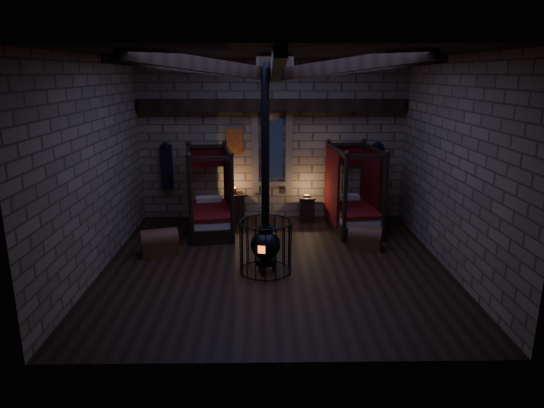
{
  "coord_description": "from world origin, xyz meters",
  "views": [
    {
      "loc": [
        -0.21,
        -9.37,
        3.88
      ],
      "look_at": [
        -0.05,
        0.6,
        1.15
      ],
      "focal_mm": 32.0,
      "sensor_mm": 36.0,
      "label": 1
    }
  ],
  "objects_px": {
    "trunk_left": "(160,243)",
    "bed_right": "(352,209)",
    "stove": "(266,242)",
    "trunk_right": "(365,238)",
    "bed_left": "(210,211)"
  },
  "relations": [
    {
      "from": "bed_left",
      "to": "trunk_left",
      "type": "xyz_separation_m",
      "value": [
        -0.95,
        -1.58,
        -0.25
      ]
    },
    {
      "from": "bed_right",
      "to": "trunk_left",
      "type": "height_order",
      "value": "bed_right"
    },
    {
      "from": "bed_right",
      "to": "trunk_right",
      "type": "relative_size",
      "value": 2.5
    },
    {
      "from": "trunk_right",
      "to": "stove",
      "type": "relative_size",
      "value": 0.21
    },
    {
      "from": "bed_right",
      "to": "trunk_right",
      "type": "xyz_separation_m",
      "value": [
        0.05,
        -1.43,
        -0.28
      ]
    },
    {
      "from": "bed_left",
      "to": "stove",
      "type": "bearing_deg",
      "value": -71.19
    },
    {
      "from": "trunk_left",
      "to": "stove",
      "type": "height_order",
      "value": "stove"
    },
    {
      "from": "trunk_left",
      "to": "stove",
      "type": "relative_size",
      "value": 0.22
    },
    {
      "from": "stove",
      "to": "bed_left",
      "type": "bearing_deg",
      "value": 132.97
    },
    {
      "from": "trunk_left",
      "to": "trunk_right",
      "type": "distance_m",
      "value": 4.59
    },
    {
      "from": "bed_left",
      "to": "trunk_right",
      "type": "distance_m",
      "value": 3.87
    },
    {
      "from": "trunk_left",
      "to": "bed_right",
      "type": "bearing_deg",
      "value": 2.49
    },
    {
      "from": "trunk_right",
      "to": "stove",
      "type": "height_order",
      "value": "stove"
    },
    {
      "from": "trunk_right",
      "to": "bed_right",
      "type": "bearing_deg",
      "value": 109.35
    },
    {
      "from": "trunk_right",
      "to": "trunk_left",
      "type": "bearing_deg",
      "value": -158.97
    }
  ]
}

